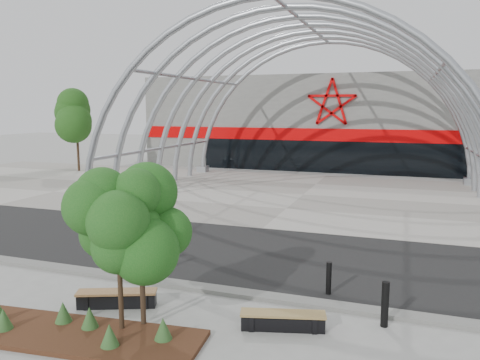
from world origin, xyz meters
TOP-DOWN VIEW (x-y plane):
  - ground at (0.00, 0.00)m, footprint 140.00×140.00m
  - road at (0.00, 3.50)m, footprint 140.00×7.00m
  - forecourt at (0.00, 15.50)m, footprint 60.00×17.00m
  - kerb at (0.00, -0.25)m, footprint 60.00×0.50m
  - arena_building at (0.00, 33.45)m, footprint 34.00×15.24m
  - vault_canopy at (0.00, 15.50)m, footprint 20.80×15.80m
  - planting_bed at (-1.26, -3.82)m, footprint 5.97×2.35m
  - street_tree_0 at (-0.37, -3.27)m, footprint 1.60×1.60m
  - street_tree_1 at (-0.02, -2.89)m, footprint 1.58×1.58m
  - bench_0 at (-1.32, -2.07)m, footprint 2.11×1.22m
  - bench_1 at (3.16, -1.86)m, footprint 2.07×0.96m
  - bollard_0 at (-2.30, 0.45)m, footprint 0.18×0.18m
  - bollard_1 at (-2.57, 0.62)m, footprint 0.15×0.15m
  - bollard_2 at (-1.70, 0.46)m, footprint 0.16×0.16m
  - bollard_3 at (3.85, 0.63)m, footprint 0.15×0.15m
  - bollard_4 at (5.43, -0.89)m, footprint 0.18×0.18m
  - bg_tree_0 at (-20.00, 20.00)m, footprint 3.00×3.00m

SIDE VIEW (x-z plane):
  - ground at x=0.00m, z-range 0.00..0.00m
  - road at x=0.00m, z-range 0.00..0.02m
  - vault_canopy at x=0.00m, z-range -10.16..10.20m
  - forecourt at x=0.00m, z-range 0.00..0.04m
  - kerb at x=0.00m, z-range 0.00..0.12m
  - planting_bed at x=-1.26m, z-range -0.16..0.46m
  - bench_1 at x=3.16m, z-range -0.01..0.42m
  - bench_0 at x=-1.32m, z-range -0.01..0.43m
  - bollard_3 at x=3.85m, z-range 0.00..0.95m
  - bollard_1 at x=-2.57m, z-range 0.00..0.97m
  - bollard_2 at x=-1.70m, z-range 0.00..0.99m
  - bollard_4 at x=5.43m, z-range 0.00..1.12m
  - bollard_0 at x=-2.30m, z-range 0.00..1.13m
  - street_tree_0 at x=-0.37m, z-range 0.80..4.44m
  - street_tree_1 at x=-0.02m, z-range 0.81..4.54m
  - arena_building at x=0.00m, z-range -0.01..7.99m
  - bg_tree_0 at x=-20.00m, z-range 1.41..7.86m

